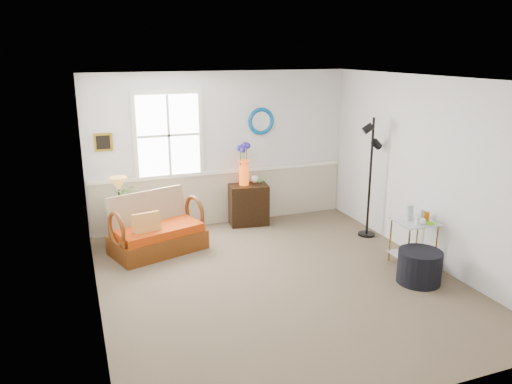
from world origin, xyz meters
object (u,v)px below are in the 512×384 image
object	(u,v)px
loveseat	(157,224)
lamp_stand	(119,225)
cabinet	(248,204)
floor_lamp	(370,178)
side_table	(413,243)
ottoman	(419,267)

from	to	relation	value
loveseat	lamp_stand	bearing A→B (deg)	115.84
cabinet	floor_lamp	distance (m)	2.12
side_table	ottoman	world-z (taller)	side_table
side_table	floor_lamp	xyz separation A→B (m)	(0.06, 1.24, 0.63)
floor_lamp	ottoman	world-z (taller)	floor_lamp
cabinet	floor_lamp	size ratio (longest dim) A/B	0.36
cabinet	ottoman	distance (m)	3.21
lamp_stand	floor_lamp	bearing A→B (deg)	-15.40
loveseat	floor_lamp	size ratio (longest dim) A/B	0.69
lamp_stand	side_table	bearing A→B (deg)	-31.40
loveseat	floor_lamp	world-z (taller)	floor_lamp
lamp_stand	side_table	world-z (taller)	side_table
cabinet	floor_lamp	xyz separation A→B (m)	(1.62, -1.21, 0.61)
cabinet	side_table	world-z (taller)	cabinet
lamp_stand	side_table	size ratio (longest dim) A/B	0.89
side_table	cabinet	bearing A→B (deg)	122.51
side_table	ottoman	distance (m)	0.55
loveseat	floor_lamp	distance (m)	3.40
loveseat	side_table	xyz separation A→B (m)	(3.25, -1.76, -0.10)
floor_lamp	ottoman	size ratio (longest dim) A/B	3.42
cabinet	side_table	distance (m)	2.90
loveseat	side_table	bearing A→B (deg)	-46.18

